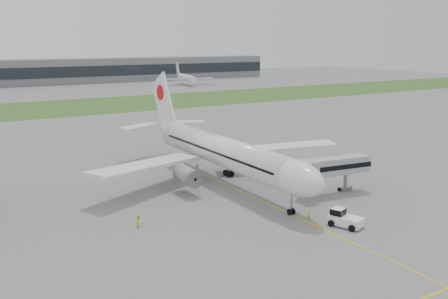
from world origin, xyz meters
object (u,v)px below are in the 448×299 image
airliner (219,150)px  ground_crew_near (308,215)px  jet_bridge (331,167)px  pushback_tug (344,218)px

airliner → ground_crew_near: bearing=-88.5°
jet_bridge → ground_crew_near: bearing=-138.4°
pushback_tug → jet_bridge: jet_bridge is taller
pushback_tug → ground_crew_near: 4.79m
airliner → ground_crew_near: 23.38m
ground_crew_near → airliner: bearing=-98.5°
airliner → jet_bridge: bearing=-53.3°
airliner → ground_crew_near: airliner is taller
jet_bridge → ground_crew_near: (-10.86, -7.46, -3.67)m
airliner → jet_bridge: airliner is taller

